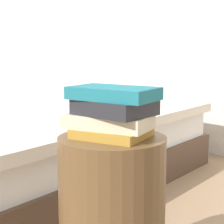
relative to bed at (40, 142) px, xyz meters
The scene contains 6 objects.
bed is the anchor object (origin of this frame).
side_table 1.36m from the bed, 33.77° to the right, with size 0.37×0.37×0.56m, color brown.
book_ochre 1.40m from the bed, 33.68° to the right, with size 0.23×0.20×0.03m, color #B7842D.
book_cream 1.41m from the bed, 34.35° to the right, with size 0.28×0.15×0.05m, color beige.
book_charcoal 1.44m from the bed, 33.45° to the right, with size 0.24×0.19×0.05m, color #28282D.
book_teal 1.45m from the bed, 33.77° to the right, with size 0.28×0.17×0.04m, color #1E727F.
Camera 1 is at (0.77, -1.08, 0.87)m, focal length 64.21 mm.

